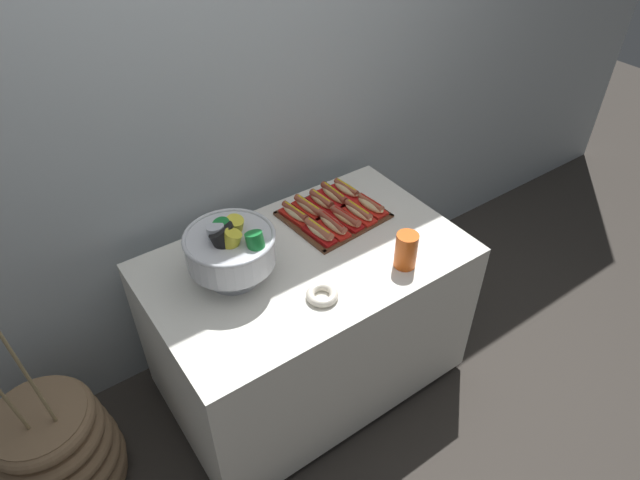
{
  "coord_description": "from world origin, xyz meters",
  "views": [
    {
      "loc": [
        -0.94,
        -1.43,
        2.28
      ],
      "look_at": [
        0.09,
        0.03,
        0.81
      ],
      "focal_mm": 31.11,
      "sensor_mm": 36.0,
      "label": 1
    }
  ],
  "objects_px": {
    "serving_tray": "(333,215)",
    "hot_dog_5": "(295,214)",
    "buffet_table": "(308,319)",
    "punch_bowl": "(231,247)",
    "cup_stack": "(406,250)",
    "floor_vase": "(57,451)",
    "hot_dog_3": "(358,212)",
    "hot_dog_4": "(371,205)",
    "donut": "(322,295)",
    "hot_dog_0": "(319,232)",
    "hot_dog_9": "(346,190)",
    "hot_dog_7": "(321,201)",
    "hot_dog_1": "(333,225)",
    "hot_dog_2": "(346,218)",
    "hot_dog_8": "(334,195)",
    "hot_dog_6": "(309,207)"
  },
  "relations": [
    {
      "from": "buffet_table",
      "to": "punch_bowl",
      "type": "relative_size",
      "value": 3.76
    },
    {
      "from": "hot_dog_7",
      "to": "donut",
      "type": "bearing_deg",
      "value": -125.05
    },
    {
      "from": "hot_dog_0",
      "to": "hot_dog_8",
      "type": "relative_size",
      "value": 0.97
    },
    {
      "from": "hot_dog_3",
      "to": "hot_dog_4",
      "type": "relative_size",
      "value": 1.09
    },
    {
      "from": "floor_vase",
      "to": "hot_dog_7",
      "type": "relative_size",
      "value": 6.65
    },
    {
      "from": "buffet_table",
      "to": "hot_dog_3",
      "type": "height_order",
      "value": "hot_dog_3"
    },
    {
      "from": "floor_vase",
      "to": "hot_dog_7",
      "type": "distance_m",
      "value": 1.5
    },
    {
      "from": "hot_dog_6",
      "to": "donut",
      "type": "relative_size",
      "value": 1.52
    },
    {
      "from": "buffet_table",
      "to": "donut",
      "type": "bearing_deg",
      "value": -110.23
    },
    {
      "from": "buffet_table",
      "to": "hot_dog_0",
      "type": "height_order",
      "value": "hot_dog_0"
    },
    {
      "from": "hot_dog_5",
      "to": "hot_dog_2",
      "type": "bearing_deg",
      "value": -43.33
    },
    {
      "from": "hot_dog_0",
      "to": "hot_dog_6",
      "type": "bearing_deg",
      "value": 69.95
    },
    {
      "from": "floor_vase",
      "to": "hot_dog_9",
      "type": "height_order",
      "value": "floor_vase"
    },
    {
      "from": "serving_tray",
      "to": "hot_dog_0",
      "type": "height_order",
      "value": "hot_dog_0"
    },
    {
      "from": "hot_dog_3",
      "to": "hot_dog_9",
      "type": "xyz_separation_m",
      "value": [
        0.06,
        0.17,
        0.0
      ]
    },
    {
      "from": "serving_tray",
      "to": "floor_vase",
      "type": "bearing_deg",
      "value": -178.55
    },
    {
      "from": "punch_bowl",
      "to": "buffet_table",
      "type": "bearing_deg",
      "value": -11.72
    },
    {
      "from": "hot_dog_3",
      "to": "cup_stack",
      "type": "relative_size",
      "value": 1.2
    },
    {
      "from": "donut",
      "to": "hot_dog_0",
      "type": "bearing_deg",
      "value": 56.73
    },
    {
      "from": "hot_dog_7",
      "to": "cup_stack",
      "type": "xyz_separation_m",
      "value": [
        0.05,
        -0.51,
        0.04
      ]
    },
    {
      "from": "buffet_table",
      "to": "hot_dog_7",
      "type": "xyz_separation_m",
      "value": [
        0.25,
        0.24,
        0.41
      ]
    },
    {
      "from": "hot_dog_1",
      "to": "hot_dog_5",
      "type": "height_order",
      "value": "hot_dog_1"
    },
    {
      "from": "hot_dog_5",
      "to": "donut",
      "type": "xyz_separation_m",
      "value": [
        -0.18,
        -0.46,
        -0.02
      ]
    },
    {
      "from": "punch_bowl",
      "to": "cup_stack",
      "type": "xyz_separation_m",
      "value": [
        0.59,
        -0.33,
        -0.08
      ]
    },
    {
      "from": "serving_tray",
      "to": "hot_dog_8",
      "type": "xyz_separation_m",
      "value": [
        0.07,
        0.09,
        0.03
      ]
    },
    {
      "from": "hot_dog_0",
      "to": "donut",
      "type": "xyz_separation_m",
      "value": [
        -0.19,
        -0.3,
        -0.02
      ]
    },
    {
      "from": "hot_dog_7",
      "to": "punch_bowl",
      "type": "xyz_separation_m",
      "value": [
        -0.55,
        -0.18,
        0.12
      ]
    },
    {
      "from": "serving_tray",
      "to": "donut",
      "type": "relative_size",
      "value": 3.51
    },
    {
      "from": "serving_tray",
      "to": "hot_dog_9",
      "type": "height_order",
      "value": "hot_dog_9"
    },
    {
      "from": "hot_dog_3",
      "to": "donut",
      "type": "xyz_separation_m",
      "value": [
        -0.42,
        -0.31,
        -0.02
      ]
    },
    {
      "from": "floor_vase",
      "to": "hot_dog_4",
      "type": "height_order",
      "value": "floor_vase"
    },
    {
      "from": "hot_dog_2",
      "to": "serving_tray",
      "type": "bearing_deg",
      "value": 94.39
    },
    {
      "from": "buffet_table",
      "to": "serving_tray",
      "type": "xyz_separation_m",
      "value": [
        0.25,
        0.16,
        0.38
      ]
    },
    {
      "from": "hot_dog_3",
      "to": "punch_bowl",
      "type": "distance_m",
      "value": 0.65
    },
    {
      "from": "hot_dog_7",
      "to": "hot_dog_5",
      "type": "bearing_deg",
      "value": -175.61
    },
    {
      "from": "buffet_table",
      "to": "cup_stack",
      "type": "height_order",
      "value": "cup_stack"
    },
    {
      "from": "serving_tray",
      "to": "hot_dog_0",
      "type": "distance_m",
      "value": 0.17
    },
    {
      "from": "hot_dog_0",
      "to": "punch_bowl",
      "type": "xyz_separation_m",
      "value": [
        -0.41,
        -0.01,
        0.12
      ]
    },
    {
      "from": "hot_dog_1",
      "to": "donut",
      "type": "height_order",
      "value": "hot_dog_1"
    },
    {
      "from": "floor_vase",
      "to": "punch_bowl",
      "type": "height_order",
      "value": "floor_vase"
    },
    {
      "from": "hot_dog_6",
      "to": "hot_dog_7",
      "type": "xyz_separation_m",
      "value": [
        0.07,
        0.01,
        0.0
      ]
    },
    {
      "from": "hot_dog_3",
      "to": "hot_dog_4",
      "type": "distance_m",
      "value": 0.08
    },
    {
      "from": "hot_dog_9",
      "to": "donut",
      "type": "relative_size",
      "value": 1.39
    },
    {
      "from": "hot_dog_9",
      "to": "hot_dog_7",
      "type": "bearing_deg",
      "value": -175.61
    },
    {
      "from": "donut",
      "to": "hot_dog_6",
      "type": "bearing_deg",
      "value": 61.19
    },
    {
      "from": "hot_dog_0",
      "to": "buffet_table",
      "type": "bearing_deg",
      "value": -148.16
    },
    {
      "from": "hot_dog_4",
      "to": "hot_dog_8",
      "type": "xyz_separation_m",
      "value": [
        -0.09,
        0.16,
        0.0
      ]
    },
    {
      "from": "serving_tray",
      "to": "hot_dog_5",
      "type": "bearing_deg",
      "value": 155.58
    },
    {
      "from": "serving_tray",
      "to": "cup_stack",
      "type": "height_order",
      "value": "cup_stack"
    },
    {
      "from": "floor_vase",
      "to": "hot_dog_4",
      "type": "bearing_deg",
      "value": -1.34
    }
  ]
}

